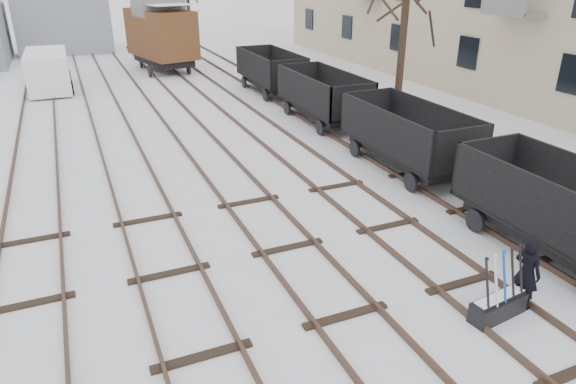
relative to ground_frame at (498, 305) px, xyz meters
name	(u,v)px	position (x,y,z in m)	size (l,w,h in m)	color
ground	(345,317)	(-2.85, 1.21, -0.28)	(120.00, 120.00, 0.00)	white
tracks	(189,131)	(-2.85, 14.89, -0.21)	(13.90, 52.00, 0.16)	black
shed_right	(63,23)	(-6.85, 41.21, 1.96)	(7.00, 6.00, 4.50)	gray
ground_frame	(498,305)	(0.00, 0.00, 0.00)	(1.34, 0.59, 1.49)	black
worker	(527,273)	(0.75, 0.10, 0.52)	(0.58, 0.38, 1.60)	black
freight_wagon_a	(562,224)	(3.15, 1.33, 0.57)	(2.19, 5.47, 2.23)	black
freight_wagon_b	(406,145)	(3.15, 7.73, 0.57)	(2.19, 5.47, 2.23)	black
freight_wagon_c	(323,103)	(3.15, 14.13, 0.57)	(2.19, 5.47, 2.23)	black
freight_wagon_d	(271,77)	(3.15, 20.53, 0.57)	(2.19, 5.47, 2.23)	black
box_van_wagon	(161,32)	(-1.13, 29.34, 2.25)	(4.21, 6.22, 4.35)	black
panel_van	(48,71)	(-8.20, 25.87, 0.86)	(2.29, 5.01, 2.20)	white
tree_near	(400,66)	(5.09, 11.20, 2.60)	(0.30, 0.30, 5.77)	black
tree_far_left	(100,5)	(-3.98, 39.25, 3.38)	(0.30, 0.30, 7.34)	black
tree_far_right	(188,9)	(2.98, 38.72, 2.93)	(0.30, 0.30, 6.43)	black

